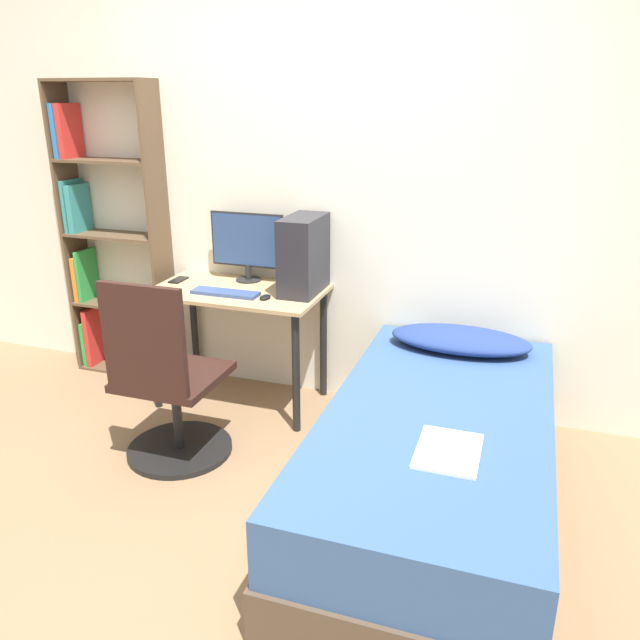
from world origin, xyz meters
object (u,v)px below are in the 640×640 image
(monitor, at_px, (247,243))
(keyboard, at_px, (225,293))
(bed, at_px, (436,460))
(pc_tower, at_px, (304,255))
(bookshelf, at_px, (103,237))
(office_chair, at_px, (168,393))

(monitor, height_order, keyboard, monitor)
(bed, bearing_deg, keyboard, 156.27)
(keyboard, bearing_deg, bed, -23.73)
(monitor, height_order, pc_tower, pc_tower)
(bookshelf, bearing_deg, bed, -20.35)
(bookshelf, xyz_separation_m, office_chair, (0.98, -0.89, -0.56))
(keyboard, bearing_deg, monitor, 89.25)
(office_chair, distance_m, monitor, 1.08)
(keyboard, relative_size, pc_tower, 0.90)
(office_chair, relative_size, keyboard, 2.52)
(office_chair, height_order, monitor, monitor)
(monitor, bearing_deg, bed, -33.97)
(bed, distance_m, monitor, 1.74)
(bookshelf, relative_size, office_chair, 1.90)
(office_chair, xyz_separation_m, pc_tower, (0.45, 0.80, 0.57))
(office_chair, relative_size, bed, 0.50)
(keyboard, height_order, pc_tower, pc_tower)
(bed, relative_size, keyboard, 4.99)
(pc_tower, bearing_deg, office_chair, -119.24)
(bookshelf, height_order, bed, bookshelf)
(keyboard, bearing_deg, bookshelf, 164.24)
(bed, height_order, keyboard, keyboard)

